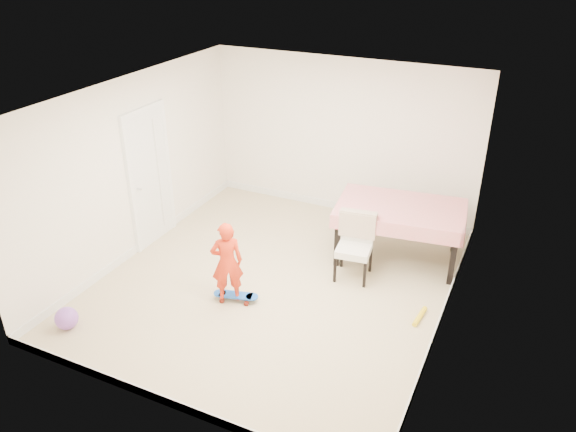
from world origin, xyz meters
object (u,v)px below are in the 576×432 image
at_px(dining_chair, 354,248).
at_px(skateboard, 236,297).
at_px(child, 227,265).
at_px(balloon, 66,318).
at_px(dining_table, 398,232).

bearing_deg(dining_chair, skateboard, -142.04).
bearing_deg(child, balloon, 5.47).
height_order(dining_table, skateboard, dining_table).
bearing_deg(dining_chair, balloon, -144.18).
bearing_deg(child, dining_chair, -171.45).
height_order(skateboard, child, child).
height_order(child, balloon, child).
height_order(dining_chair, child, child).
xyz_separation_m(dining_table, dining_chair, (-0.42, -0.76, 0.04)).
distance_m(dining_chair, balloon, 3.78).
xyz_separation_m(dining_chair, skateboard, (-1.19, -1.19, -0.42)).
relative_size(skateboard, balloon, 2.13).
xyz_separation_m(skateboard, child, (-0.07, -0.05, 0.51)).
bearing_deg(skateboard, dining_chair, 30.39).
height_order(dining_table, dining_chair, dining_chair).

